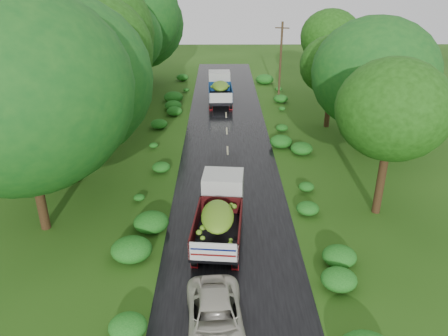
{
  "coord_description": "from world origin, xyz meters",
  "views": [
    {
      "loc": [
        -0.51,
        -12.83,
        12.35
      ],
      "look_at": [
        -0.31,
        9.54,
        1.7
      ],
      "focal_mm": 35.0,
      "sensor_mm": 36.0,
      "label": 1
    }
  ],
  "objects_px": {
    "truck_far": "(220,87)",
    "truck_near": "(220,210)",
    "car": "(215,319)",
    "utility_pole": "(280,62)"
  },
  "relations": [
    {
      "from": "truck_far",
      "to": "utility_pole",
      "type": "distance_m",
      "value": 6.14
    },
    {
      "from": "utility_pole",
      "to": "truck_near",
      "type": "bearing_deg",
      "value": -88.73
    },
    {
      "from": "truck_far",
      "to": "truck_near",
      "type": "bearing_deg",
      "value": -91.64
    },
    {
      "from": "utility_pole",
      "to": "car",
      "type": "bearing_deg",
      "value": -86.1
    },
    {
      "from": "truck_near",
      "to": "truck_far",
      "type": "height_order",
      "value": "truck_far"
    },
    {
      "from": "car",
      "to": "utility_pole",
      "type": "bearing_deg",
      "value": 74.52
    },
    {
      "from": "truck_near",
      "to": "car",
      "type": "height_order",
      "value": "truck_near"
    },
    {
      "from": "truck_near",
      "to": "car",
      "type": "bearing_deg",
      "value": -86.5
    },
    {
      "from": "truck_far",
      "to": "car",
      "type": "relative_size",
      "value": 1.36
    },
    {
      "from": "truck_far",
      "to": "car",
      "type": "bearing_deg",
      "value": -91.97
    }
  ]
}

